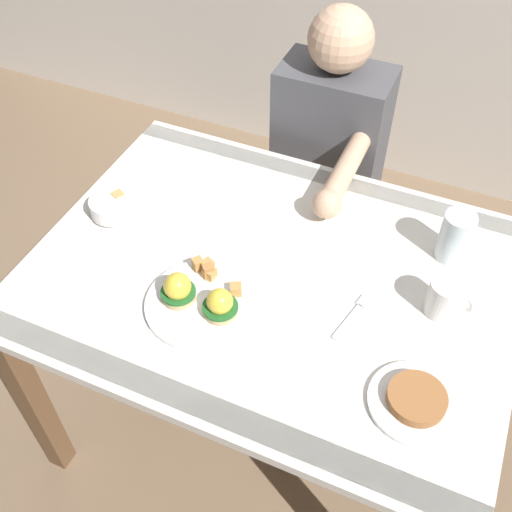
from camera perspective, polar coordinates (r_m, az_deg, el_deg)
The scene contains 9 objects.
ground_plane at distance 2.14m, azimuth 1.15°, elevation -14.76°, with size 6.00×6.00×0.00m, color #7F664C.
dining_table at distance 1.60m, azimuth 1.49°, elevation -4.03°, with size 1.20×0.90×0.74m.
eggs_benedict_plate at distance 1.44m, azimuth -5.21°, elevation -4.01°, with size 0.27×0.27×0.09m.
fruit_bowl at distance 1.69m, azimuth -13.24°, elevation 4.52°, with size 0.12×0.12×0.06m.
coffee_mug at distance 1.47m, azimuth 17.29°, elevation -3.70°, with size 0.11×0.08×0.09m.
fork at distance 1.45m, azimuth 9.07°, elevation -5.36°, with size 0.05×0.16×0.00m.
water_glass_near at distance 1.60m, azimuth 18.03°, elevation 1.49°, with size 0.08×0.08×0.14m.
side_plate at distance 1.34m, azimuth 14.71°, elevation -12.96°, with size 0.20×0.20×0.04m.
diner_person at distance 2.02m, azimuth 6.62°, elevation 9.10°, with size 0.34×0.54×1.14m.
Camera 1 is at (0.37, -0.94, 1.88)m, focal length 42.82 mm.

